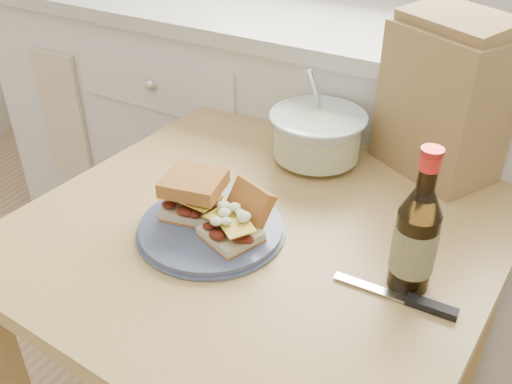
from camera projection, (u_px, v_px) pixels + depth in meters
The scene contains 9 objects.
cabinet_run at pixel (349, 166), 1.78m from camera, with size 2.50×0.64×0.94m.
dining_table at pixel (262, 264), 1.17m from camera, with size 0.93×0.93×0.72m.
plate at pixel (211, 228), 1.08m from camera, with size 0.27×0.27×0.02m, color #455170.
sandwich_left at pixel (195, 194), 1.09m from camera, with size 0.13×0.12×0.08m.
sandwich_right at pixel (237, 220), 1.04m from camera, with size 0.12×0.16×0.08m.
coleslaw_bowl at pixel (317, 138), 1.28m from camera, with size 0.22×0.22×0.22m.
beer_bottle at pixel (416, 238), 0.91m from camera, with size 0.07×0.07×0.26m.
knife at pixel (415, 302), 0.92m from camera, with size 0.21×0.02×0.01m.
paper_bag at pixel (444, 103), 1.20m from camera, with size 0.24×0.16×0.32m, color olive.
Camera 1 is at (0.52, 0.22, 1.38)m, focal length 40.00 mm.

